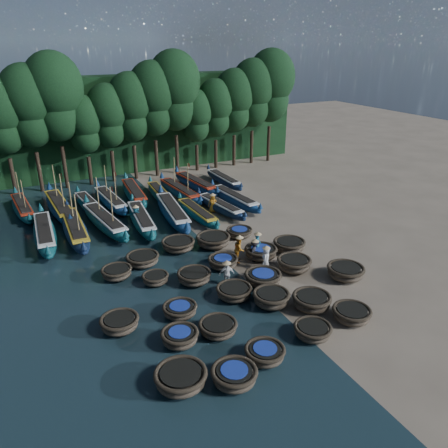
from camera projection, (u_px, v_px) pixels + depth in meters
name	position (u px, v px, depth m)	size (l,w,h in m)	color
ground	(221.00, 257.00, 29.03)	(120.00, 120.00, 0.00)	gray
foliage_wall	(123.00, 125.00, 46.40)	(40.00, 3.00, 10.00)	black
coracle_0	(181.00, 378.00, 18.05)	(2.73, 2.73, 0.77)	brown
coracle_1	(234.00, 375.00, 18.19)	(2.14, 2.14, 0.75)	brown
coracle_2	(265.00, 353.00, 19.53)	(2.03, 2.03, 0.69)	brown
coracle_3	(313.00, 331.00, 21.07)	(2.23, 2.23, 0.67)	brown
coracle_4	(352.00, 314.00, 22.34)	(2.10, 2.10, 0.70)	brown
coracle_5	(180.00, 337.00, 20.57)	(1.94, 1.94, 0.73)	brown
coracle_6	(218.00, 327.00, 21.31)	(2.16, 2.16, 0.67)	brown
coracle_7	(271.00, 298.00, 23.58)	(2.46, 2.46, 0.82)	brown
coracle_8	(312.00, 301.00, 23.30)	(2.13, 2.13, 0.83)	brown
coracle_9	(346.00, 271.00, 26.30)	(2.75, 2.75, 0.80)	brown
coracle_10	(120.00, 323.00, 21.58)	(2.29, 2.29, 0.74)	brown
coracle_11	(180.00, 310.00, 22.74)	(1.84, 1.84, 0.63)	brown
coracle_12	(234.00, 292.00, 24.30)	(2.35, 2.35, 0.70)	brown
coracle_13	(263.00, 278.00, 25.61)	(2.61, 2.61, 0.78)	brown
coracle_14	(294.00, 264.00, 27.16)	(2.24, 2.24, 0.84)	brown
coracle_15	(155.00, 278.00, 25.72)	(1.80, 1.80, 0.63)	brown
coracle_16	(194.00, 276.00, 25.81)	(2.34, 2.34, 0.75)	brown
coracle_17	(223.00, 262.00, 27.52)	(2.36, 2.36, 0.72)	brown
coracle_18	(261.00, 252.00, 28.71)	(2.63, 2.63, 0.78)	brown
coracle_19	(289.00, 245.00, 29.71)	(2.45, 2.45, 0.79)	brown
coracle_20	(117.00, 272.00, 26.34)	(2.26, 2.26, 0.68)	brown
coracle_21	(143.00, 259.00, 27.85)	(2.23, 2.23, 0.73)	brown
coracle_22	(178.00, 244.00, 29.83)	(2.30, 2.30, 0.76)	brown
coracle_23	(213.00, 240.00, 30.34)	(2.40, 2.40, 0.84)	brown
coracle_24	(239.00, 232.00, 31.88)	(2.01, 2.01, 0.64)	brown
long_boat_1	(45.00, 233.00, 31.19)	(1.87, 8.64, 1.52)	#0F5552
long_boat_2	(75.00, 229.00, 31.78)	(1.80, 8.97, 3.81)	#0F2339
long_boat_3	(105.00, 221.00, 33.20)	(2.68, 8.81, 3.77)	#0F5552
long_boat_4	(141.00, 219.00, 33.68)	(2.26, 8.27, 1.46)	#0F5552
long_boat_5	(173.00, 212.00, 34.95)	(2.66, 9.15, 1.62)	navy
long_boat_6	(197.00, 213.00, 35.06)	(1.54, 7.36, 1.30)	#0F5552
long_boat_7	(220.00, 206.00, 36.45)	(2.21, 7.22, 1.28)	#0F2339
long_boat_8	(234.00, 199.00, 38.11)	(2.12, 7.95, 1.40)	navy
long_boat_9	(23.00, 208.00, 36.08)	(1.99, 7.75, 3.30)	#0F5552
long_boat_10	(60.00, 207.00, 35.99)	(2.09, 9.10, 3.87)	navy
long_boat_11	(90.00, 205.00, 36.76)	(2.07, 7.31, 1.29)	#0F5552
long_boat_12	(111.00, 200.00, 37.70)	(2.00, 7.99, 3.40)	navy
long_boat_13	(134.00, 193.00, 39.44)	(2.09, 8.40, 1.48)	#0F5552
long_boat_14	(160.00, 194.00, 39.34)	(1.69, 7.26, 1.28)	#0F5552
long_boat_15	(180.00, 191.00, 39.92)	(2.16, 8.19, 3.49)	navy
long_boat_16	(196.00, 184.00, 41.99)	(2.33, 8.23, 1.46)	navy
long_boat_17	(224.00, 180.00, 43.41)	(1.43, 7.32, 1.29)	#0F2339
fisherman_0	(266.00, 257.00, 27.13)	(0.89, 0.90, 1.77)	silver
fisherman_1	(258.00, 244.00, 28.76)	(0.72, 0.72, 1.88)	#1B5D72
fisherman_2	(239.00, 248.00, 28.16)	(1.02, 1.07, 1.94)	#B76C18
fisherman_3	(255.00, 250.00, 28.19)	(1.09, 1.07, 1.70)	black
fisherman_4	(227.00, 273.00, 25.36)	(0.96, 0.56, 1.74)	silver
fisherman_5	(136.00, 215.00, 33.72)	(1.42, 1.26, 1.76)	#1B5D72
fisherman_6	(213.00, 202.00, 36.30)	(0.91, 0.78, 1.77)	#B76C18
tree_2	(1.00, 115.00, 37.89)	(4.51, 4.51, 10.63)	black
tree_3	(28.00, 105.00, 38.58)	(4.92, 4.92, 11.60)	black
tree_4	(54.00, 96.00, 39.27)	(5.34, 5.34, 12.58)	black
tree_5	(84.00, 124.00, 41.28)	(3.68, 3.68, 8.68)	black
tree_6	(108.00, 115.00, 41.97)	(4.09, 4.09, 9.65)	black
tree_7	(131.00, 106.00, 42.66)	(4.51, 4.51, 10.63)	black
tree_8	(153.00, 98.00, 43.35)	(4.92, 4.92, 11.60)	black
tree_9	(174.00, 90.00, 44.04)	(5.34, 5.34, 12.58)	black
tree_10	(196.00, 115.00, 46.05)	(3.68, 3.68, 8.68)	black
tree_11	(215.00, 107.00, 46.74)	(4.09, 4.09, 9.65)	black
tree_12	(234.00, 100.00, 47.43)	(4.51, 4.51, 10.63)	black
tree_13	(253.00, 92.00, 48.12)	(4.92, 4.92, 11.60)	black
tree_14	(271.00, 85.00, 48.81)	(5.34, 5.34, 12.58)	black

